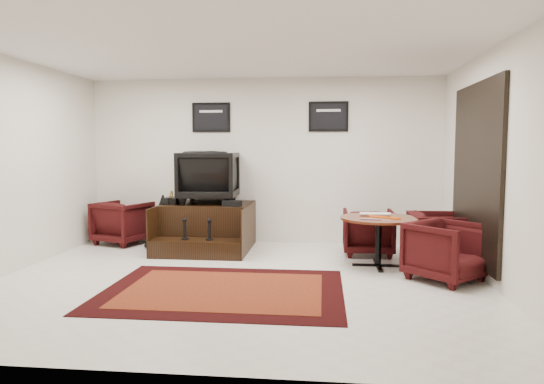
# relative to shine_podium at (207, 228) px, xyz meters

# --- Properties ---
(ground) EXTENTS (6.00, 6.00, 0.00)m
(ground) POSITION_rel_shine_podium_xyz_m (0.84, -1.84, -0.34)
(ground) COLOR silver
(ground) RESTS_ON ground
(room_shell) EXTENTS (6.02, 5.02, 2.81)m
(room_shell) POSITION_rel_shine_podium_xyz_m (1.25, -1.72, 1.45)
(room_shell) COLOR silver
(room_shell) RESTS_ON ground
(area_rug) EXTENTS (2.71, 2.04, 0.01)m
(area_rug) POSITION_rel_shine_podium_xyz_m (0.74, -2.29, -0.33)
(area_rug) COLOR black
(area_rug) RESTS_ON ground
(shine_podium) EXTENTS (1.41, 1.46, 0.73)m
(shine_podium) POSITION_rel_shine_podium_xyz_m (0.00, 0.00, 0.00)
(shine_podium) COLOR black
(shine_podium) RESTS_ON ground
(shine_chair) EXTENTS (0.96, 0.90, 0.94)m
(shine_chair) POSITION_rel_shine_podium_xyz_m (0.00, 0.15, 0.86)
(shine_chair) COLOR black
(shine_chair) RESTS_ON shine_podium
(shoes_pair) EXTENTS (0.25, 0.30, 0.11)m
(shoes_pair) POSITION_rel_shine_podium_xyz_m (-0.55, -0.08, 0.45)
(shoes_pair) COLOR black
(shoes_pair) RESTS_ON shine_podium
(polish_kit) EXTENTS (0.30, 0.24, 0.09)m
(polish_kit) POSITION_rel_shine_podium_xyz_m (0.46, -0.28, 0.44)
(polish_kit) COLOR black
(polish_kit) RESTS_ON shine_podium
(umbrella_black) EXTENTS (0.34, 0.13, 0.90)m
(umbrella_black) POSITION_rel_shine_podium_xyz_m (-0.82, -0.11, 0.11)
(umbrella_black) COLOR black
(umbrella_black) RESTS_ON ground
(umbrella_hooked) EXTENTS (0.34, 0.13, 0.91)m
(umbrella_hooked) POSITION_rel_shine_podium_xyz_m (-0.84, -0.08, 0.12)
(umbrella_hooked) COLOR black
(umbrella_hooked) RESTS_ON ground
(armchair_side) EXTENTS (0.98, 0.95, 0.80)m
(armchair_side) POSITION_rel_shine_podium_xyz_m (-1.53, 0.26, 0.06)
(armchair_side) COLOR black
(armchair_side) RESTS_ON ground
(meeting_table) EXTENTS (1.04, 1.04, 0.68)m
(meeting_table) POSITION_rel_shine_podium_xyz_m (2.62, -0.93, 0.26)
(meeting_table) COLOR #411509
(meeting_table) RESTS_ON ground
(table_chair_back) EXTENTS (0.75, 0.71, 0.77)m
(table_chair_back) POSITION_rel_shine_podium_xyz_m (2.55, -0.17, 0.05)
(table_chair_back) COLOR black
(table_chair_back) RESTS_ON ground
(table_chair_window) EXTENTS (0.73, 0.78, 0.79)m
(table_chair_window) POSITION_rel_shine_podium_xyz_m (3.50, -0.60, 0.06)
(table_chair_window) COLOR black
(table_chair_window) RESTS_ON ground
(table_chair_corner) EXTENTS (1.07, 1.07, 0.80)m
(table_chair_corner) POSITION_rel_shine_podium_xyz_m (3.36, -1.58, 0.06)
(table_chair_corner) COLOR black
(table_chair_corner) RESTS_ON ground
(paper_roll) EXTENTS (0.42, 0.05, 0.05)m
(paper_roll) POSITION_rel_shine_podium_xyz_m (2.58, -0.81, 0.37)
(paper_roll) COLOR white
(paper_roll) RESTS_ON meeting_table
(table_clutter) EXTENTS (0.56, 0.38, 0.01)m
(table_clutter) POSITION_rel_shine_podium_xyz_m (2.66, -1.01, 0.35)
(table_clutter) COLOR #F05F0D
(table_clutter) RESTS_ON meeting_table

